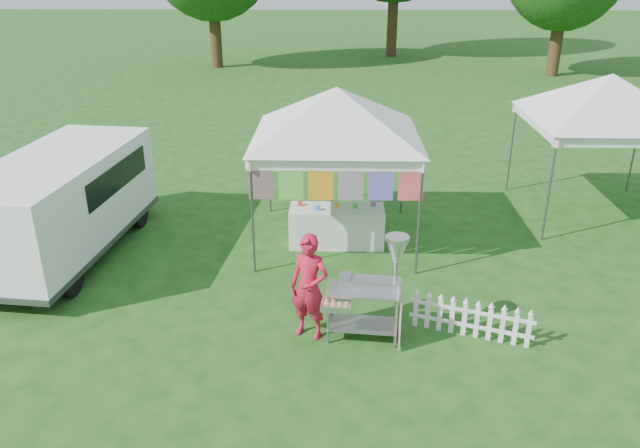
{
  "coord_description": "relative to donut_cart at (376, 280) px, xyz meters",
  "views": [
    {
      "loc": [
        0.0,
        -7.7,
        5.16
      ],
      "look_at": [
        -0.25,
        1.7,
        1.1
      ],
      "focal_mm": 35.0,
      "sensor_mm": 36.0,
      "label": 1
    }
  ],
  "objects": [
    {
      "name": "ground",
      "position": [
        -0.58,
        -0.04,
        -0.96
      ],
      "size": [
        120.0,
        120.0,
        0.0
      ],
      "primitive_type": "plane",
      "color": "#1D4413",
      "rests_on": "ground"
    },
    {
      "name": "canopy_right",
      "position": [
        4.92,
        4.96,
        2.03
      ],
      "size": [
        4.24,
        4.24,
        3.45
      ],
      "color": "#59595E",
      "rests_on": "ground"
    },
    {
      "name": "canopy_main",
      "position": [
        -0.58,
        3.46,
        2.03
      ],
      "size": [
        4.24,
        4.24,
        3.45
      ],
      "color": "#59595E",
      "rests_on": "ground"
    },
    {
      "name": "picket_fence",
      "position": [
        1.41,
        0.09,
        -0.67
      ],
      "size": [
        1.71,
        0.61,
        0.56
      ],
      "rotation": [
        0.0,
        0.0,
        -0.33
      ],
      "color": "white",
      "rests_on": "ground"
    },
    {
      "name": "display_table",
      "position": [
        -0.56,
        3.24,
        -0.59
      ],
      "size": [
        1.8,
        0.7,
        0.75
      ],
      "primitive_type": "cube",
      "color": "white",
      "rests_on": "ground"
    },
    {
      "name": "vendor",
      "position": [
        -0.94,
        0.07,
        -0.16
      ],
      "size": [
        0.68,
        0.57,
        1.6
      ],
      "primitive_type": "imported",
      "rotation": [
        0.0,
        0.0,
        -0.38
      ],
      "color": "red",
      "rests_on": "ground"
    },
    {
      "name": "cargo_van",
      "position": [
        -5.56,
        2.76,
        0.05
      ],
      "size": [
        2.26,
        4.69,
        1.89
      ],
      "rotation": [
        0.0,
        0.0,
        -0.1
      ],
      "color": "white",
      "rests_on": "ground"
    },
    {
      "name": "donut_cart",
      "position": [
        0.0,
        0.0,
        0.0
      ],
      "size": [
        1.23,
        0.77,
        1.63
      ],
      "rotation": [
        0.0,
        0.0,
        -0.1
      ],
      "color": "gray",
      "rests_on": "ground"
    }
  ]
}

